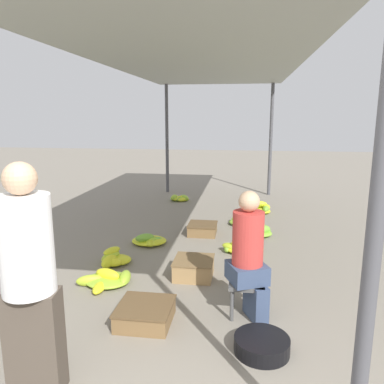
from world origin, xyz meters
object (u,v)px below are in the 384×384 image
Objects in this scene: vendor_seated at (249,254)px; banana_pile_right_1 at (260,231)px; crate_mid at (203,229)px; banana_pile_right_3 at (262,209)px; vendor_foreground at (29,279)px; banana_pile_left_0 at (107,280)px; crate_far at (194,268)px; banana_pile_right_0 at (243,221)px; stool at (246,287)px; banana_pile_left_3 at (179,198)px; banana_pile_right_2 at (240,247)px; basin_black at (262,345)px; banana_pile_left_1 at (113,259)px; banana_pile_left_2 at (149,240)px; crate_near at (145,314)px.

banana_pile_right_1 is at bearing 85.27° from vendor_seated.
banana_pile_right_3 is at bearing 55.93° from crate_mid.
vendor_foreground is at bearing -114.07° from banana_pile_right_1.
banana_pile_left_0 is 1.03m from crate_far.
crate_far is at bearing -103.97° from banana_pile_right_0.
stool is 0.35m from vendor_seated.
banana_pile_right_2 reaches higher than banana_pile_left_3.
vendor_foreground is 5.66m from banana_pile_right_3.
crate_mid is (-0.85, 3.08, 0.02)m from basin_black.
banana_pile_left_1 is 0.95× the size of banana_pile_left_2.
crate_far is at bearing 118.79° from basin_black.
banana_pile_left_0 is (-1.74, 1.04, -0.00)m from basin_black.
crate_mid is (-0.72, 2.49, -0.20)m from stool.
banana_pile_left_2 is 1.08× the size of banana_pile_left_3.
banana_pile_right_0 reaches higher than banana_pile_left_3.
vendor_seated is 2.70× the size of basin_black.
banana_pile_left_0 is (-0.14, 1.72, -0.80)m from vendor_foreground.
banana_pile_left_2 is at bearing 123.11° from basin_black.
crate_far is (-0.65, 0.81, -0.53)m from vendor_seated.
banana_pile_right_3 is 4.51m from crate_near.
banana_pile_left_0 is 0.97× the size of banana_pile_right_2.
vendor_seated reaches higher than basin_black.
basin_black is 0.92× the size of banana_pile_left_1.
banana_pile_right_2 is (-0.03, -1.37, -0.01)m from banana_pile_right_0.
crate_far is (0.91, -4.08, 0.05)m from banana_pile_left_3.
vendor_seated is 3.17m from banana_pile_right_0.
banana_pile_left_1 is 1.03× the size of banana_pile_left_3.
vendor_foreground reaches higher than banana_pile_left_0.
crate_near is (-0.95, -0.29, -0.20)m from stool.
vendor_seated is 2.55× the size of banana_pile_left_3.
banana_pile_left_2 reaches higher than basin_black.
vendor_foreground is at bearing -139.00° from stool.
banana_pile_left_1 is at bearing -143.47° from banana_pile_right_1.
banana_pile_left_3 is at bearing 126.67° from banana_pile_right_1.
banana_pile_left_0 is at bearing -113.34° from crate_mid.
vendor_foreground reaches higher than stool.
banana_pile_left_0 is 1.59× the size of banana_pile_right_3.
stool is at bearing -15.55° from banana_pile_left_0.
crate_mid is 0.99× the size of crate_far.
vendor_seated reaches higher than banana_pile_left_2.
crate_mid reaches higher than basin_black.
banana_pile_right_0 reaches higher than banana_pile_right_1.
stool is 2.05m from banana_pile_left_1.
banana_pile_right_0 is 1.38× the size of banana_pile_right_3.
banana_pile_right_2 is at bearing 22.84° from banana_pile_left_1.
crate_mid is (-0.74, 2.50, -0.55)m from vendor_seated.
banana_pile_right_0 is at bearing 92.96° from basin_black.
crate_near is (-1.27, -4.32, 0.00)m from banana_pile_right_3.
vendor_seated is (1.48, 1.27, -0.22)m from vendor_foreground.
banana_pile_left_2 is at bearing 90.08° from vendor_foreground.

